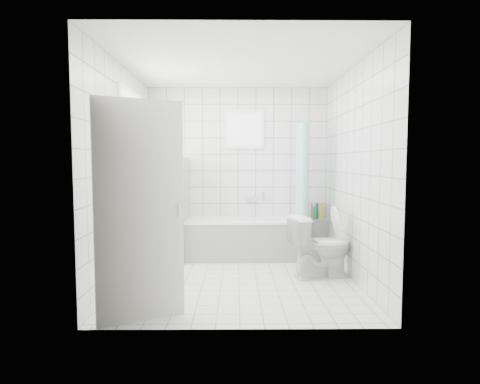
{
  "coord_description": "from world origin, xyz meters",
  "views": [
    {
      "loc": [
        -0.04,
        -4.86,
        1.45
      ],
      "look_at": [
        0.02,
        0.35,
        1.05
      ],
      "focal_mm": 30.0,
      "sensor_mm": 36.0,
      "label": 1
    }
  ],
  "objects": [
    {
      "name": "toilet",
      "position": [
        1.03,
        0.06,
        0.39
      ],
      "size": [
        0.85,
        0.6,
        0.78
      ],
      "primitive_type": "imported",
      "rotation": [
        0.0,
        0.0,
        1.8
      ],
      "color": "white",
      "rests_on": "ground"
    },
    {
      "name": "wall_front",
      "position": [
        0.0,
        -1.5,
        1.3
      ],
      "size": [
        2.8,
        0.02,
        2.6
      ],
      "primitive_type": "cube",
      "color": "white",
      "rests_on": "ground"
    },
    {
      "name": "ceiling",
      "position": [
        0.0,
        0.0,
        2.6
      ],
      "size": [
        3.0,
        3.0,
        0.0
      ],
      "primitive_type": "plane",
      "rotation": [
        3.14,
        0.0,
        0.0
      ],
      "color": "white",
      "rests_on": "ground"
    },
    {
      "name": "wall_back",
      "position": [
        0.0,
        1.5,
        1.3
      ],
      "size": [
        2.8,
        0.02,
        2.6
      ],
      "primitive_type": "cube",
      "color": "white",
      "rests_on": "ground"
    },
    {
      "name": "shower_curtain",
      "position": [
        0.95,
        0.97,
        1.1
      ],
      "size": [
        0.14,
        0.48,
        1.78
      ],
      "primitive_type": null,
      "color": "#46CDCF",
      "rests_on": "curtain_rod"
    },
    {
      "name": "window_left",
      "position": [
        -1.35,
        0.3,
        1.6
      ],
      "size": [
        0.01,
        0.9,
        1.4
      ],
      "primitive_type": "cube",
      "color": "white",
      "rests_on": "wall_left"
    },
    {
      "name": "tiled_ledge",
      "position": [
        1.21,
        1.38,
        0.28
      ],
      "size": [
        0.4,
        0.24,
        0.55
      ],
      "primitive_type": "cube",
      "color": "white",
      "rests_on": "ground"
    },
    {
      "name": "curtain_rod",
      "position": [
        0.95,
        1.1,
        2.0
      ],
      "size": [
        0.02,
        0.8,
        0.02
      ],
      "primitive_type": "cylinder",
      "rotation": [
        1.57,
        0.0,
        0.0
      ],
      "color": "silver",
      "rests_on": "wall_back"
    },
    {
      "name": "window_sill",
      "position": [
        -1.31,
        0.3,
        0.86
      ],
      "size": [
        0.18,
        1.02,
        0.08
      ],
      "primitive_type": "cube",
      "color": "white",
      "rests_on": "wall_left"
    },
    {
      "name": "wall_left",
      "position": [
        -1.4,
        0.0,
        1.3
      ],
      "size": [
        0.02,
        3.0,
        2.6
      ],
      "primitive_type": "cube",
      "color": "white",
      "rests_on": "ground"
    },
    {
      "name": "ground",
      "position": [
        0.0,
        0.0,
        0.0
      ],
      "size": [
        3.0,
        3.0,
        0.0
      ],
      "primitive_type": "plane",
      "color": "white",
      "rests_on": "ground"
    },
    {
      "name": "sill_bottles",
      "position": [
        -1.3,
        0.38,
        1.03
      ],
      "size": [
        0.16,
        0.65,
        0.31
      ],
      "color": "#2ECBD0",
      "rests_on": "window_sill"
    },
    {
      "name": "window_back",
      "position": [
        0.1,
        1.46,
        1.95
      ],
      "size": [
        0.5,
        0.01,
        0.5
      ],
      "primitive_type": "cube",
      "color": "white",
      "rests_on": "wall_back"
    },
    {
      "name": "wall_right",
      "position": [
        1.4,
        0.0,
        1.3
      ],
      "size": [
        0.02,
        3.0,
        2.6
      ],
      "primitive_type": "cube",
      "color": "white",
      "rests_on": "ground"
    },
    {
      "name": "door",
      "position": [
        -0.89,
        -1.3,
        1.0
      ],
      "size": [
        0.73,
        0.4,
        2.0
      ],
      "primitive_type": "cube",
      "rotation": [
        0.0,
        0.0,
        -1.1
      ],
      "color": "silver",
      "rests_on": "ground"
    },
    {
      "name": "bathtub",
      "position": [
        0.12,
        1.12,
        0.29
      ],
      "size": [
        1.79,
        0.77,
        0.58
      ],
      "color": "white",
      "rests_on": "ground"
    },
    {
      "name": "ledge_bottles",
      "position": [
        1.22,
        1.35,
        0.67
      ],
      "size": [
        0.17,
        0.19,
        0.26
      ],
      "color": "green",
      "rests_on": "tiled_ledge"
    },
    {
      "name": "partition_wall",
      "position": [
        -0.84,
        1.07,
        0.75
      ],
      "size": [
        0.15,
        0.85,
        1.5
      ],
      "primitive_type": "cube",
      "color": "white",
      "rests_on": "ground"
    },
    {
      "name": "tub_faucet",
      "position": [
        0.22,
        1.46,
        0.85
      ],
      "size": [
        0.18,
        0.06,
        0.06
      ],
      "primitive_type": "cube",
      "color": "silver",
      "rests_on": "wall_back"
    }
  ]
}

